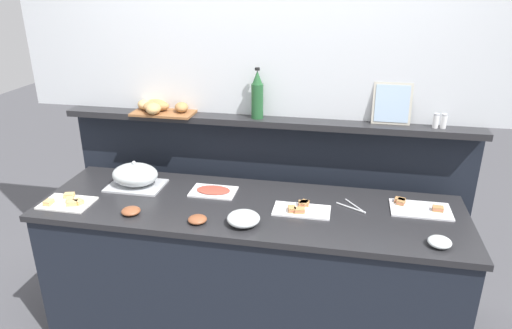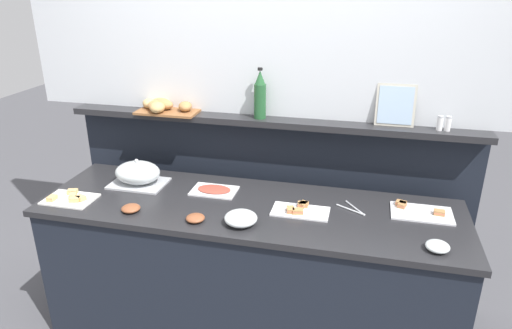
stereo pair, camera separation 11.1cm
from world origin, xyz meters
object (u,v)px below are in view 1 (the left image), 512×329
(sandwich_platter_rear, at_px, (419,208))
(glass_bowl_medium, at_px, (440,242))
(salt_shaker, at_px, (436,121))
(serving_cloche, at_px, (135,176))
(pepper_shaker, at_px, (444,121))
(cold_cuts_platter, at_px, (213,191))
(sandwich_platter_front, at_px, (301,209))
(serving_tongs, at_px, (353,207))
(framed_picture, at_px, (392,104))
(bread_basket, at_px, (159,107))
(sandwich_platter_side, at_px, (67,202))
(glass_bowl_large, at_px, (243,219))
(wine_bottle_green, at_px, (257,96))
(condiment_bowl_red, at_px, (131,211))
(condiment_bowl_dark, at_px, (197,219))

(sandwich_platter_rear, bearing_deg, glass_bowl_medium, -82.51)
(sandwich_platter_rear, height_order, salt_shaker, salt_shaker)
(serving_cloche, bearing_deg, pepper_shaker, 10.82)
(cold_cuts_platter, bearing_deg, sandwich_platter_front, -14.12)
(glass_bowl_medium, bearing_deg, salt_shaker, 87.28)
(glass_bowl_medium, distance_m, serving_tongs, 0.52)
(serving_cloche, bearing_deg, framed_picture, 14.26)
(salt_shaker, relative_size, framed_picture, 0.35)
(sandwich_platter_rear, relative_size, bread_basket, 0.79)
(sandwich_platter_side, xyz_separation_m, salt_shaker, (2.05, 0.64, 0.41))
(sandwich_platter_side, distance_m, glass_bowl_large, 1.04)
(serving_cloche, height_order, glass_bowl_large, serving_cloche)
(sandwich_platter_side, bearing_deg, wine_bottle_green, 33.04)
(bread_basket, bearing_deg, condiment_bowl_red, -83.68)
(glass_bowl_large, distance_m, bread_basket, 1.05)
(glass_bowl_medium, distance_m, pepper_shaker, 0.82)
(bread_basket, bearing_deg, salt_shaker, 0.38)
(salt_shaker, bearing_deg, wine_bottle_green, -179.85)
(condiment_bowl_red, relative_size, bread_basket, 0.25)
(glass_bowl_large, distance_m, salt_shaker, 1.28)
(sandwich_platter_side, xyz_separation_m, cold_cuts_platter, (0.78, 0.31, -0.00))
(condiment_bowl_red, height_order, framed_picture, framed_picture)
(sandwich_platter_front, distance_m, serving_tongs, 0.30)
(glass_bowl_medium, xyz_separation_m, pepper_shaker, (0.08, 0.70, 0.40))
(glass_bowl_large, bearing_deg, serving_cloche, 156.19)
(sandwich_platter_side, bearing_deg, bread_basket, 61.99)
(sandwich_platter_rear, bearing_deg, wine_bottle_green, 161.59)
(sandwich_platter_rear, bearing_deg, glass_bowl_large, -159.35)
(sandwich_platter_rear, xyz_separation_m, pepper_shaker, (0.13, 0.33, 0.42))
(serving_tongs, bearing_deg, cold_cuts_platter, 177.02)
(condiment_bowl_red, bearing_deg, glass_bowl_medium, -0.61)
(condiment_bowl_red, height_order, salt_shaker, salt_shaker)
(serving_tongs, bearing_deg, framed_picture, 65.80)
(sandwich_platter_front, height_order, glass_bowl_large, glass_bowl_large)
(serving_tongs, bearing_deg, glass_bowl_large, -152.02)
(condiment_bowl_red, bearing_deg, glass_bowl_large, 0.57)
(cold_cuts_platter, bearing_deg, framed_picture, 20.13)
(sandwich_platter_rear, xyz_separation_m, glass_bowl_medium, (0.05, -0.37, 0.01))
(sandwich_platter_front, relative_size, serving_cloche, 0.93)
(sandwich_platter_front, bearing_deg, glass_bowl_large, -143.52)
(serving_tongs, bearing_deg, sandwich_platter_side, -170.64)
(glass_bowl_large, distance_m, glass_bowl_medium, 0.98)
(sandwich_platter_front, relative_size, glass_bowl_large, 1.80)
(serving_cloche, height_order, bread_basket, bread_basket)
(serving_cloche, height_order, wine_bottle_green, wine_bottle_green)
(serving_tongs, bearing_deg, condiment_bowl_red, -165.60)
(sandwich_platter_side, bearing_deg, condiment_bowl_dark, -4.45)
(cold_cuts_platter, height_order, bread_basket, bread_basket)
(cold_cuts_platter, bearing_deg, serving_tongs, -2.98)
(glass_bowl_large, relative_size, bread_basket, 0.42)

